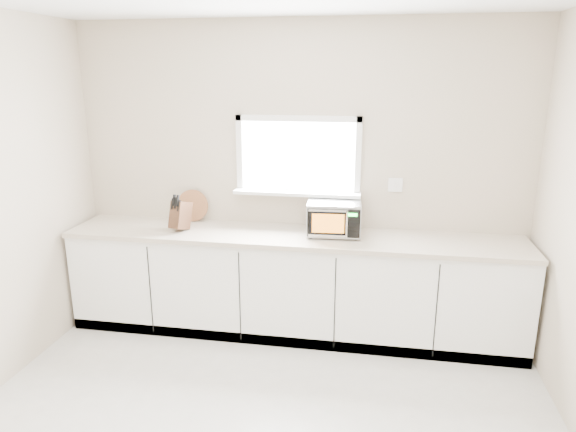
# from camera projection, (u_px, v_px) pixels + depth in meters

# --- Properties ---
(back_wall) EXTENTS (4.00, 0.17, 2.70)m
(back_wall) POSITION_uv_depth(u_px,v_px,m) (298.00, 176.00, 4.56)
(back_wall) COLOR #B8AC92
(back_wall) RESTS_ON ground
(cabinets) EXTENTS (3.92, 0.60, 0.88)m
(cabinets) POSITION_uv_depth(u_px,v_px,m) (292.00, 286.00, 4.53)
(cabinets) COLOR white
(cabinets) RESTS_ON ground
(countertop) EXTENTS (3.92, 0.64, 0.04)m
(countertop) POSITION_uv_depth(u_px,v_px,m) (292.00, 237.00, 4.39)
(countertop) COLOR beige
(countertop) RESTS_ON cabinets
(microwave) EXTENTS (0.47, 0.39, 0.29)m
(microwave) POSITION_uv_depth(u_px,v_px,m) (334.00, 217.00, 4.34)
(microwave) COLOR black
(microwave) RESTS_ON countertop
(knife_block) EXTENTS (0.17, 0.25, 0.33)m
(knife_block) POSITION_uv_depth(u_px,v_px,m) (180.00, 215.00, 4.46)
(knife_block) COLOR #492A1A
(knife_block) RESTS_ON countertop
(cutting_board) EXTENTS (0.30, 0.07, 0.29)m
(cutting_board) POSITION_uv_depth(u_px,v_px,m) (193.00, 206.00, 4.75)
(cutting_board) COLOR #A06A3E
(cutting_board) RESTS_ON countertop
(coffee_grinder) EXTENTS (0.12, 0.12, 0.20)m
(coffee_grinder) POSITION_uv_depth(u_px,v_px,m) (316.00, 222.00, 4.39)
(coffee_grinder) COLOR #B0B2B7
(coffee_grinder) RESTS_ON countertop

